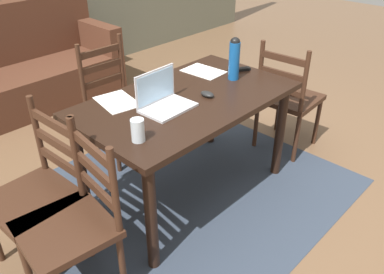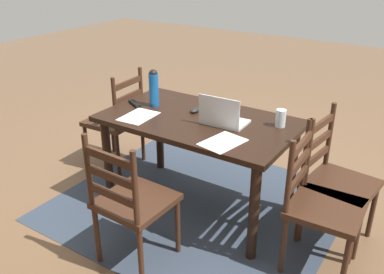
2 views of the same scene
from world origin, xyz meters
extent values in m
plane|color=brown|center=(0.00, 0.00, 0.00)|extent=(14.00, 14.00, 0.00)
cube|color=#333D4C|center=(0.00, 0.00, 0.00)|extent=(2.16, 1.94, 0.01)
cube|color=black|center=(0.00, 0.00, 0.75)|extent=(1.45, 0.85, 0.04)
cylinder|color=black|center=(-0.65, -0.34, 0.36)|extent=(0.07, 0.07, 0.73)
cylinder|color=black|center=(0.65, -0.34, 0.36)|extent=(0.07, 0.07, 0.73)
cylinder|color=black|center=(-0.65, 0.34, 0.36)|extent=(0.07, 0.07, 0.73)
cylinder|color=black|center=(0.65, 0.34, 0.36)|extent=(0.07, 0.07, 0.73)
cube|color=#3D2316|center=(-1.06, -0.17, 0.45)|extent=(0.49, 0.49, 0.04)
cylinder|color=#3D2316|center=(-1.22, 0.04, 0.21)|extent=(0.04, 0.04, 0.43)
cylinder|color=#3D2316|center=(-0.89, -0.38, 0.21)|extent=(0.04, 0.04, 0.43)
cylinder|color=#3D2316|center=(-0.84, 0.00, 0.21)|extent=(0.04, 0.04, 0.43)
cylinder|color=#3D2316|center=(-0.88, -0.38, 0.70)|extent=(0.04, 0.04, 0.50)
cylinder|color=#3D2316|center=(-0.84, 0.00, 0.70)|extent=(0.04, 0.04, 0.50)
cube|color=#3D2316|center=(-0.86, -0.19, 0.60)|extent=(0.07, 0.36, 0.05)
cube|color=#3D2316|center=(-0.86, -0.19, 0.72)|extent=(0.07, 0.36, 0.05)
cube|color=#3D2316|center=(-0.86, -0.19, 0.85)|extent=(0.07, 0.36, 0.05)
cube|color=#3D2316|center=(0.00, 0.75, 0.45)|extent=(0.45, 0.45, 0.04)
cylinder|color=#3D2316|center=(0.18, 0.56, 0.21)|extent=(0.04, 0.04, 0.43)
cylinder|color=#3D2316|center=(-0.20, 0.57, 0.21)|extent=(0.04, 0.04, 0.43)
cylinder|color=#3D2316|center=(0.20, 0.94, 0.21)|extent=(0.04, 0.04, 0.43)
cylinder|color=#3D2316|center=(-0.18, 0.95, 0.21)|extent=(0.04, 0.04, 0.43)
cylinder|color=#3D2316|center=(0.20, 0.95, 0.70)|extent=(0.04, 0.04, 0.50)
cylinder|color=#3D2316|center=(-0.18, 0.96, 0.70)|extent=(0.04, 0.04, 0.50)
cube|color=#3D2316|center=(0.01, 0.95, 0.60)|extent=(0.36, 0.03, 0.05)
cube|color=#3D2316|center=(0.01, 0.95, 0.72)|extent=(0.36, 0.03, 0.05)
cube|color=#3D2316|center=(0.01, 0.95, 0.85)|extent=(0.36, 0.03, 0.05)
cube|color=#3D2316|center=(-1.06, 0.17, 0.45)|extent=(0.46, 0.46, 0.04)
cylinder|color=#3D2316|center=(-1.24, -0.03, 0.21)|extent=(0.04, 0.04, 0.43)
cylinder|color=#3D2316|center=(-0.86, -0.01, 0.21)|extent=(0.04, 0.04, 0.43)
cylinder|color=#3D2316|center=(-0.87, 0.37, 0.21)|extent=(0.04, 0.04, 0.43)
cylinder|color=#3D2316|center=(-0.85, -0.01, 0.70)|extent=(0.04, 0.04, 0.50)
cylinder|color=#3D2316|center=(-0.86, 0.37, 0.70)|extent=(0.04, 0.04, 0.50)
cube|color=#3D2316|center=(-0.86, 0.18, 0.60)|extent=(0.04, 0.36, 0.05)
cube|color=#3D2316|center=(-0.86, 0.18, 0.72)|extent=(0.04, 0.36, 0.05)
cube|color=#3D2316|center=(-0.86, 0.18, 0.85)|extent=(0.04, 0.36, 0.05)
cube|color=#3D2316|center=(1.06, -0.17, 0.45)|extent=(0.46, 0.46, 0.04)
cylinder|color=#3D2316|center=(1.24, 0.03, 0.21)|extent=(0.04, 0.04, 0.43)
cylinder|color=#3D2316|center=(1.26, -0.35, 0.21)|extent=(0.04, 0.04, 0.43)
cylinder|color=#3D2316|center=(0.86, 0.01, 0.21)|extent=(0.04, 0.04, 0.43)
cylinder|color=#3D2316|center=(0.88, -0.37, 0.21)|extent=(0.04, 0.04, 0.43)
cylinder|color=#3D2316|center=(0.85, 0.01, 0.70)|extent=(0.04, 0.04, 0.50)
cylinder|color=#3D2316|center=(0.87, -0.37, 0.70)|extent=(0.04, 0.04, 0.50)
cube|color=#3D2316|center=(0.86, -0.18, 0.60)|extent=(0.04, 0.36, 0.05)
cube|color=#3D2316|center=(0.86, -0.18, 0.72)|extent=(0.04, 0.36, 0.05)
cube|color=#3D2316|center=(0.86, -0.18, 0.85)|extent=(0.04, 0.36, 0.05)
cube|color=#512D1E|center=(-0.03, 2.21, 0.20)|extent=(1.80, 0.80, 0.40)
cube|color=#512D1E|center=(-0.03, 2.51, 0.70)|extent=(1.80, 0.20, 0.60)
cube|color=#512D1E|center=(0.79, 2.21, 0.55)|extent=(0.16, 0.80, 0.30)
cube|color=silver|center=(-0.21, -0.04, 0.78)|extent=(0.33, 0.23, 0.02)
cube|color=silver|center=(-0.21, 0.07, 0.89)|extent=(0.32, 0.02, 0.21)
cube|color=#A5CCEA|center=(-0.21, 0.06, 0.89)|extent=(0.30, 0.02, 0.19)
cylinder|color=#145199|center=(0.44, -0.03, 0.90)|extent=(0.08, 0.08, 0.27)
sphere|color=black|center=(0.44, -0.03, 1.04)|extent=(0.07, 0.07, 0.07)
cylinder|color=silver|center=(-0.57, -0.19, 0.83)|extent=(0.07, 0.07, 0.13)
ellipsoid|color=black|center=(0.09, -0.09, 0.79)|extent=(0.06, 0.10, 0.03)
cube|color=black|center=(0.60, 0.03, 0.78)|extent=(0.17, 0.12, 0.02)
cube|color=white|center=(0.40, 0.22, 0.77)|extent=(0.23, 0.31, 0.00)
cube|color=white|center=(-0.36, 0.27, 0.77)|extent=(0.26, 0.33, 0.00)
camera|label=1|loc=(-1.69, -1.64, 1.88)|focal=37.29mm
camera|label=2|loc=(-1.55, 2.46, 1.95)|focal=39.02mm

